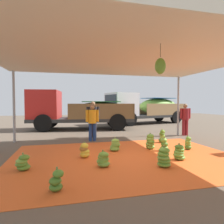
# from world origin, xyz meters

# --- Properties ---
(ground_plane) EXTENTS (40.00, 40.00, 0.00)m
(ground_plane) POSITION_xyz_m (0.00, 3.00, 0.00)
(ground_plane) COLOR brown
(tarp_orange) EXTENTS (6.70, 4.79, 0.01)m
(tarp_orange) POSITION_xyz_m (0.00, 0.00, 0.01)
(tarp_orange) COLOR #E05B23
(tarp_orange) RESTS_ON ground
(tent_canopy) EXTENTS (8.00, 7.00, 3.01)m
(tent_canopy) POSITION_xyz_m (0.00, -0.09, 2.92)
(tent_canopy) COLOR #9EA0A5
(tent_canopy) RESTS_ON ground
(banana_bunch_0) EXTENTS (0.41, 0.39, 0.46)m
(banana_bunch_0) POSITION_xyz_m (-1.21, 0.24, 0.21)
(banana_bunch_0) COLOR gold
(banana_bunch_0) RESTS_ON tarp_orange
(banana_bunch_1) EXTENTS (0.42, 0.42, 0.46)m
(banana_bunch_1) POSITION_xyz_m (-0.12, 0.82, 0.20)
(banana_bunch_1) COLOR #75A83D
(banana_bunch_1) RESTS_ON tarp_orange
(banana_bunch_2) EXTENTS (0.32, 0.33, 0.50)m
(banana_bunch_2) POSITION_xyz_m (2.38, 0.41, 0.22)
(banana_bunch_2) COLOR #477523
(banana_bunch_2) RESTS_ON tarp_orange
(banana_bunch_3) EXTENTS (0.33, 0.33, 0.56)m
(banana_bunch_3) POSITION_xyz_m (2.10, 1.74, 0.25)
(banana_bunch_3) COLOR #477523
(banana_bunch_3) RESTS_ON tarp_orange
(banana_bunch_4) EXTENTS (0.43, 0.43, 0.54)m
(banana_bunch_4) POSITION_xyz_m (0.64, -1.09, 0.24)
(banana_bunch_4) COLOR #60932D
(banana_bunch_4) RESTS_ON tarp_orange
(banana_bunch_5) EXTENTS (0.42, 0.43, 0.43)m
(banana_bunch_5) POSITION_xyz_m (-0.83, -0.71, 0.19)
(banana_bunch_5) COLOR #6B9E38
(banana_bunch_5) RESTS_ON tarp_orange
(banana_bunch_6) EXTENTS (0.45, 0.43, 0.42)m
(banana_bunch_6) POSITION_xyz_m (-2.75, -0.53, 0.18)
(banana_bunch_6) COLOR #518428
(banana_bunch_6) RESTS_ON tarp_orange
(banana_bunch_7) EXTENTS (0.42, 0.42, 0.48)m
(banana_bunch_7) POSITION_xyz_m (1.38, -0.62, 0.21)
(banana_bunch_7) COLOR #6B9E38
(banana_bunch_7) RESTS_ON tarp_orange
(banana_bunch_8) EXTENTS (0.37, 0.37, 0.47)m
(banana_bunch_8) POSITION_xyz_m (1.49, 0.45, 0.21)
(banana_bunch_8) COLOR #75A83D
(banana_bunch_8) RESTS_ON tarp_orange
(banana_bunch_9) EXTENTS (0.43, 0.45, 0.57)m
(banana_bunch_9) POSITION_xyz_m (1.13, 0.77, 0.26)
(banana_bunch_9) COLOR #75A83D
(banana_bunch_9) RESTS_ON tarp_orange
(banana_bunch_10) EXTENTS (0.35, 0.36, 0.44)m
(banana_bunch_10) POSITION_xyz_m (-1.92, -1.88, 0.19)
(banana_bunch_10) COLOR #477523
(banana_bunch_10) RESTS_ON tarp_orange
(cargo_truck_main) EXTENTS (6.49, 3.07, 2.40)m
(cargo_truck_main) POSITION_xyz_m (-1.00, 6.95, 1.19)
(cargo_truck_main) COLOR #2D2D2D
(cargo_truck_main) RESTS_ON ground
(cargo_truck_far) EXTENTS (6.93, 3.81, 2.40)m
(cargo_truck_far) POSITION_xyz_m (4.56, 9.25, 1.27)
(cargo_truck_far) COLOR #2D2D2D
(cargo_truck_far) RESTS_ON ground
(worker_0) EXTENTS (0.58, 0.36, 1.59)m
(worker_0) POSITION_xyz_m (4.13, 3.18, 0.93)
(worker_0) COLOR maroon
(worker_0) RESTS_ON ground
(worker_1) EXTENTS (0.57, 0.35, 1.56)m
(worker_1) POSITION_xyz_m (-0.62, 2.80, 0.91)
(worker_1) COLOR navy
(worker_1) RESTS_ON ground
(worker_2) EXTENTS (0.62, 0.38, 1.70)m
(worker_2) POSITION_xyz_m (-0.47, 3.69, 0.99)
(worker_2) COLOR #26262D
(worker_2) RESTS_ON ground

